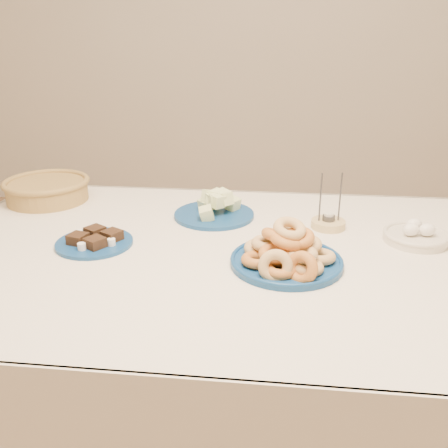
# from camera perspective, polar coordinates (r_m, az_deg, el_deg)

# --- Properties ---
(dining_table) EXTENTS (1.71, 1.11, 0.75)m
(dining_table) POSITION_cam_1_polar(r_m,az_deg,el_deg) (1.45, 0.23, -6.86)
(dining_table) COLOR brown
(dining_table) RESTS_ON ground
(donut_platter) EXTENTS (0.34, 0.34, 0.14)m
(donut_platter) POSITION_cam_1_polar(r_m,az_deg,el_deg) (1.31, 7.21, -3.38)
(donut_platter) COLOR navy
(donut_platter) RESTS_ON dining_table
(melon_plate) EXTENTS (0.27, 0.27, 0.09)m
(melon_plate) POSITION_cam_1_polar(r_m,az_deg,el_deg) (1.65, -1.03, 1.83)
(melon_plate) COLOR navy
(melon_plate) RESTS_ON dining_table
(brownie_plate) EXTENTS (0.26, 0.26, 0.04)m
(brownie_plate) POSITION_cam_1_polar(r_m,az_deg,el_deg) (1.48, -14.58, -1.88)
(brownie_plate) COLOR navy
(brownie_plate) RESTS_ON dining_table
(wicker_basket) EXTENTS (0.35, 0.35, 0.08)m
(wicker_basket) POSITION_cam_1_polar(r_m,az_deg,el_deg) (1.91, -19.57, 3.78)
(wicker_basket) COLOR olive
(wicker_basket) RESTS_ON dining_table
(candle_holder) EXTENTS (0.12, 0.12, 0.18)m
(candle_holder) POSITION_cam_1_polar(r_m,az_deg,el_deg) (1.59, 11.83, 0.15)
(candle_holder) COLOR tan
(candle_holder) RESTS_ON dining_table
(egg_bowl) EXTENTS (0.24, 0.24, 0.06)m
(egg_bowl) POSITION_cam_1_polar(r_m,az_deg,el_deg) (1.56, 21.09, -1.21)
(egg_bowl) COLOR beige
(egg_bowl) RESTS_ON dining_table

